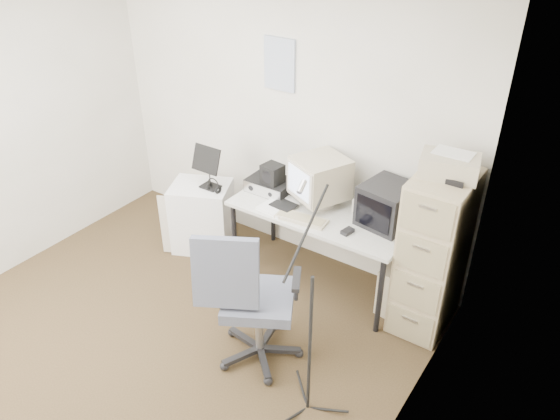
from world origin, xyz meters
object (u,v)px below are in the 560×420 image
Objects in this scene: desk at (320,246)px; office_chair at (258,297)px; filing_cabinet at (433,254)px; side_cart at (203,216)px.

office_chair is (0.09, -1.02, 0.18)m from desk.
desk is (-0.95, -0.03, -0.29)m from filing_cabinet.
filing_cabinet is 0.87× the size of desk.
filing_cabinet is 1.97× the size of side_cart.
filing_cabinet reaches higher than office_chair.
office_chair is at bearing -85.06° from desk.
filing_cabinet is at bearing -19.55° from side_cart.
filing_cabinet is 1.36m from office_chair.
side_cart is at bearing 117.13° from office_chair.
office_chair reaches higher than desk.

